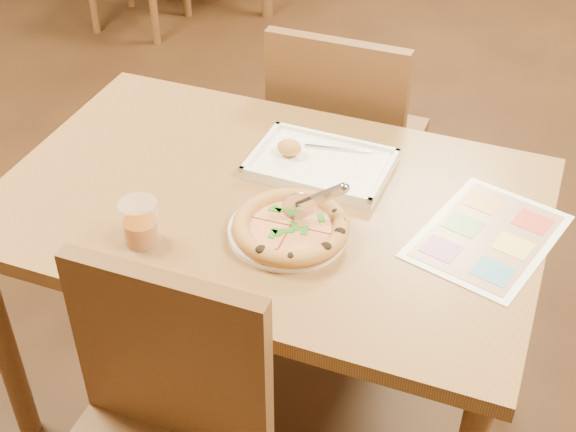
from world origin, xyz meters
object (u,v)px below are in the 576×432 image
(chair_near, at_px, (154,431))
(chair_far, at_px, (343,128))
(dining_table, at_px, (269,225))
(menu, at_px, (488,236))
(glass_tumbler, at_px, (140,225))
(pizza_cutter, at_px, (314,200))
(plate, at_px, (288,231))
(pizza, at_px, (291,227))
(appetizer_tray, at_px, (318,164))

(chair_near, relative_size, chair_far, 1.00)
(chair_near, bearing_deg, chair_far, 90.00)
(dining_table, relative_size, menu, 3.52)
(dining_table, xyz_separation_m, glass_tumbler, (-0.20, -0.25, 0.13))
(dining_table, height_order, pizza_cutter, pizza_cutter)
(chair_near, distance_m, pizza_cutter, 0.60)
(plate, relative_size, menu, 0.74)
(chair_far, height_order, pizza, chair_far)
(chair_far, relative_size, plate, 1.72)
(chair_near, relative_size, glass_tumbler, 4.41)
(pizza, distance_m, glass_tumbler, 0.33)
(pizza, xyz_separation_m, menu, (0.42, 0.16, -0.03))
(plate, bearing_deg, chair_far, 97.45)
(appetizer_tray, height_order, menu, appetizer_tray)
(pizza_cutter, bearing_deg, dining_table, 122.11)
(pizza, bearing_deg, dining_table, 131.17)
(pizza, bearing_deg, glass_tumbler, -156.11)
(pizza, height_order, menu, pizza)
(appetizer_tray, bearing_deg, pizza_cutter, -73.38)
(chair_far, bearing_deg, glass_tumbler, 76.74)
(plate, height_order, pizza_cutter, pizza_cutter)
(chair_near, relative_size, plate, 1.72)
(pizza, bearing_deg, chair_far, 98.14)
(appetizer_tray, bearing_deg, chair_near, -95.31)
(chair_near, height_order, menu, chair_near)
(dining_table, bearing_deg, chair_near, -90.00)
(plate, bearing_deg, appetizer_tray, 94.70)
(pizza, bearing_deg, pizza_cutter, 50.71)
(glass_tumbler, bearing_deg, pizza, 23.89)
(plate, height_order, appetizer_tray, appetizer_tray)
(plate, height_order, pizza, pizza)
(pizza_cutter, xyz_separation_m, glass_tumbler, (-0.34, -0.18, -0.03))
(dining_table, bearing_deg, glass_tumbler, -128.57)
(pizza_cutter, bearing_deg, pizza, -159.97)
(dining_table, distance_m, plate, 0.17)
(plate, height_order, menu, plate)
(plate, distance_m, glass_tumbler, 0.33)
(chair_far, xyz_separation_m, glass_tumbler, (-0.20, -0.85, 0.20))
(chair_far, distance_m, menu, 0.78)
(dining_table, distance_m, pizza_cutter, 0.23)
(dining_table, relative_size, plate, 4.76)
(appetizer_tray, bearing_deg, menu, -14.82)
(appetizer_tray, xyz_separation_m, menu, (0.45, -0.12, -0.01))
(dining_table, xyz_separation_m, appetizer_tray, (0.07, 0.16, 0.10))
(dining_table, relative_size, chair_far, 2.77)
(glass_tumbler, bearing_deg, plate, 25.95)
(plate, relative_size, appetizer_tray, 0.78)
(chair_far, relative_size, appetizer_tray, 1.34)
(dining_table, relative_size, glass_tumbler, 12.21)
(chair_near, relative_size, appetizer_tray, 1.34)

